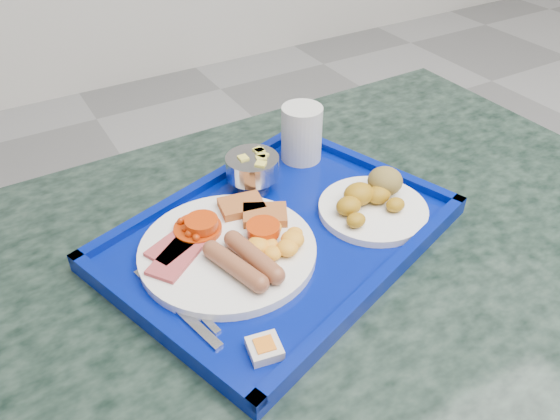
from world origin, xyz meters
name	(u,v)px	position (x,y,z in m)	size (l,w,h in m)	color
table	(311,323)	(-0.74, 0.68, 0.54)	(1.19, 0.80, 0.73)	slate
tray	(280,235)	(-0.79, 0.70, 0.74)	(0.57, 0.49, 0.03)	#02127C
main_plate	(233,246)	(-0.87, 0.70, 0.76)	(0.25, 0.25, 0.04)	white
bread_plate	(373,201)	(-0.63, 0.68, 0.77)	(0.17, 0.17, 0.06)	white
fruit_bowl	(253,167)	(-0.76, 0.82, 0.79)	(0.09, 0.09, 0.06)	#ADADAF
juice_cup	(302,132)	(-0.65, 0.86, 0.80)	(0.07, 0.07, 0.10)	silver
spoon	(182,276)	(-0.95, 0.69, 0.75)	(0.05, 0.15, 0.01)	#ADADAF
knife	(176,306)	(-0.97, 0.64, 0.75)	(0.01, 0.18, 0.00)	#ADADAF
jam_packet	(265,348)	(-0.91, 0.52, 0.76)	(0.04, 0.04, 0.01)	silver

